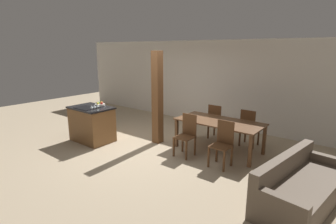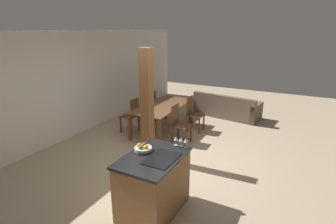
{
  "view_description": "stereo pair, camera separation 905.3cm",
  "coord_description": "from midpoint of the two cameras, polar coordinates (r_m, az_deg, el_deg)",
  "views": [
    {
      "loc": [
        4.41,
        -4.6,
        2.44
      ],
      "look_at": [
        0.6,
        0.2,
        0.95
      ],
      "focal_mm": 28.0,
      "sensor_mm": 36.0,
      "label": 1
    },
    {
      "loc": [
        -4.37,
        -2.4,
        2.74
      ],
      "look_at": [
        0.6,
        0.2,
        0.95
      ],
      "focal_mm": 28.0,
      "sensor_mm": 36.0,
      "label": 2
    }
  ],
  "objects": [
    {
      "name": "dining_table",
      "position": [
        5.06,
        -39.11,
        -8.93
      ],
      "size": [
        2.05,
        0.98,
        0.75
      ],
      "color": "brown",
      "rests_on": "ground_plane"
    },
    {
      "name": "timber_post",
      "position": [
        4.16,
        -57.43,
        -10.54
      ],
      "size": [
        0.22,
        0.22,
        2.39
      ],
      "color": "brown",
      "rests_on": "ground_plane"
    },
    {
      "name": "couch",
      "position": [
        5.42,
        -11.93,
        -8.16
      ],
      "size": [
        1.11,
        2.17,
        0.75
      ],
      "rotation": [
        0.0,
        0.0,
        1.42
      ],
      "color": "brown",
      "rests_on": "ground_plane"
    },
    {
      "name": "wine_glass_far",
      "position": [
        3.3,
        -72.3,
        -23.42
      ],
      "size": [
        0.07,
        0.07,
        0.15
      ],
      "color": "silver",
      "rests_on": "kitchen_island"
    },
    {
      "name": "kitchen_island",
      "position": [
        3.87,
        -76.99,
        -30.89
      ],
      "size": [
        1.13,
        0.79,
        0.94
      ],
      "color": "brown",
      "rests_on": "ground_plane"
    },
    {
      "name": "dining_chair_near_left",
      "position": [
        4.38,
        -40.33,
        -15.35
      ],
      "size": [
        0.4,
        0.4,
        0.97
      ],
      "color": "brown",
      "rests_on": "ground_plane"
    },
    {
      "name": "wine_glass_middle",
      "position": [
        3.22,
        -72.56,
        -24.23
      ],
      "size": [
        0.07,
        0.07,
        0.15
      ],
      "color": "silver",
      "rests_on": "kitchen_island"
    },
    {
      "name": "dining_chair_far_left",
      "position": [
        5.64,
        -46.06,
        -9.81
      ],
      "size": [
        0.4,
        0.4,
        0.97
      ],
      "rotation": [
        0.0,
        0.0,
        3.14
      ],
      "color": "brown",
      "rests_on": "ground_plane"
    },
    {
      "name": "dining_chair_far_right",
      "position": [
        5.89,
        -37.64,
        -6.95
      ],
      "size": [
        0.4,
        0.4,
        0.97
      ],
      "rotation": [
        0.0,
        0.0,
        3.14
      ],
      "color": "brown",
      "rests_on": "ground_plane"
    },
    {
      "name": "dining_chair_near_right",
      "position": [
        4.71,
        -29.99,
        -11.18
      ],
      "size": [
        0.4,
        0.4,
        0.97
      ],
      "color": "brown",
      "rests_on": "ground_plane"
    },
    {
      "name": "ground_plane",
      "position": [
        4.35,
        -53.33,
        -27.04
      ],
      "size": [
        16.0,
        16.0,
        0.0
      ],
      "primitive_type": "plane",
      "color": "tan"
    },
    {
      "name": "wine_glass_near",
      "position": [
        3.15,
        -72.84,
        -25.08
      ],
      "size": [
        0.07,
        0.07,
        0.15
      ],
      "color": "silver",
      "rests_on": "kitchen_island"
    },
    {
      "name": "fruit_bowl",
      "position": [
        3.77,
        -77.2,
        -22.47
      ],
      "size": [
        0.27,
        0.27,
        0.11
      ],
      "color": "silver",
      "rests_on": "kitchen_island"
    },
    {
      "name": "wall_back",
      "position": [
        6.51,
        -60.68,
        -2.52
      ],
      "size": [
        11.2,
        0.08,
        2.7
      ],
      "color": "silver",
      "rests_on": "ground_plane"
    }
  ]
}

